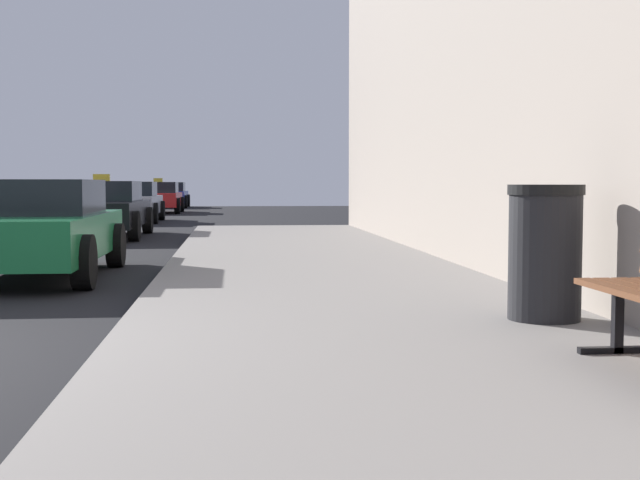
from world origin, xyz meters
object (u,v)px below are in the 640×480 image
Objects in this scene: trash_bin at (545,252)px; car_green at (32,228)px; car_black at (101,209)px; car_blue at (169,195)px; car_red at (158,197)px; car_silver at (130,202)px.

car_green reaches higher than trash_bin.
car_black is 24.02m from car_blue.
car_red is (-0.49, 24.45, 0.00)m from car_green.
trash_bin is at bearing 98.62° from car_blue.
car_red reaches higher than trash_bin.
trash_bin is at bearing 112.15° from car_black.
trash_bin is at bearing 135.77° from car_green.
car_red is at bearing -89.64° from car_black.
trash_bin is 7.02m from car_green.
car_blue is (0.02, 16.33, 0.00)m from car_silver.
car_black reaches higher than trash_bin.
car_green is 1.01× the size of car_blue.
car_black is 1.08× the size of car_blue.
car_red is 7.97m from car_blue.
trash_bin is 0.25× the size of car_blue.
car_red reaches higher than car_silver.
car_black is 16.04m from car_red.
car_silver is at bearing -88.03° from car_black.
car_red reaches higher than car_green.
car_black is at bearing 112.15° from trash_bin.
trash_bin is 29.86m from car_red.
car_red is at bearing -91.11° from car_silver.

